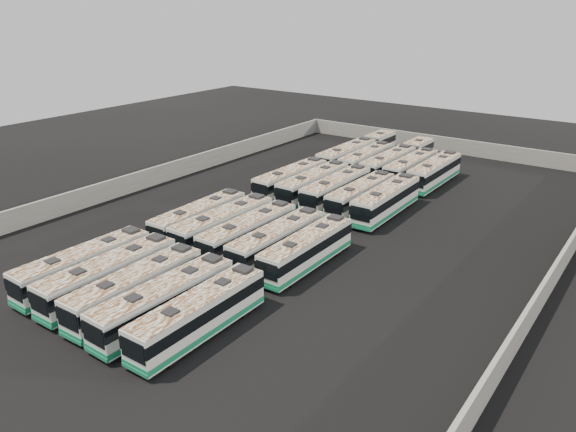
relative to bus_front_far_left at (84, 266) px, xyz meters
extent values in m
plane|color=black|center=(7.29, 19.55, -1.61)|extent=(140.00, 140.00, 0.00)
cube|color=slate|center=(7.29, 55.85, -0.51)|extent=(45.20, 0.30, 2.20)
cube|color=slate|center=(29.59, 19.55, -0.51)|extent=(0.30, 73.20, 2.20)
cube|color=slate|center=(-15.01, 19.55, -0.51)|extent=(0.30, 73.20, 2.20)
cube|color=silver|center=(0.00, 0.00, -0.02)|extent=(2.52, 11.14, 2.54)
cube|color=#14764F|center=(0.00, 0.00, -0.95)|extent=(2.57, 11.19, 0.39)
cube|color=black|center=(0.00, 0.00, 0.40)|extent=(2.58, 11.20, 0.85)
cube|color=black|center=(-0.10, -5.57, 0.28)|extent=(2.04, 0.10, 1.34)
cube|color=#14764F|center=(-0.10, -5.57, -1.13)|extent=(2.31, 0.14, 0.26)
cube|color=beige|center=(0.00, 0.00, 1.28)|extent=(2.47, 10.92, 0.06)
cube|color=black|center=(-0.05, -2.44, 1.38)|extent=(0.89, 0.89, 0.13)
cube|color=black|center=(0.05, 2.44, 1.38)|extent=(0.89, 0.89, 0.13)
cube|color=black|center=(0.09, 4.66, 1.42)|extent=(1.22, 1.04, 0.24)
cylinder|color=black|center=(-1.06, -3.53, -1.15)|extent=(0.28, 0.93, 0.92)
cylinder|color=black|center=(0.92, -3.57, -1.15)|extent=(0.28, 0.93, 0.92)
cylinder|color=black|center=(-0.92, 3.57, -1.15)|extent=(0.28, 0.93, 0.92)
cylinder|color=black|center=(1.06, 3.53, -1.15)|extent=(0.28, 0.93, 0.92)
cube|color=silver|center=(3.02, 0.02, 0.01)|extent=(2.40, 11.27, 2.58)
cube|color=#14764F|center=(3.02, 0.02, -0.94)|extent=(2.45, 11.32, 0.39)
cube|color=black|center=(3.02, 0.02, 0.43)|extent=(2.46, 11.33, 0.86)
cube|color=black|center=(3.05, -5.62, 0.31)|extent=(2.06, 0.07, 1.36)
cube|color=#14764F|center=(3.05, -5.62, -1.12)|extent=(2.35, 0.11, 0.26)
cube|color=beige|center=(3.02, 0.02, 1.32)|extent=(2.35, 11.04, 0.07)
cube|color=black|center=(3.03, -2.45, 1.42)|extent=(0.90, 0.90, 0.13)
cube|color=black|center=(3.01, 2.50, 1.42)|extent=(0.90, 0.90, 0.13)
cube|color=black|center=(3.00, 4.75, 1.46)|extent=(1.22, 1.04, 0.24)
cylinder|color=black|center=(2.04, -3.58, -1.14)|extent=(0.27, 0.94, 0.94)
cylinder|color=black|center=(4.04, -3.57, -1.14)|extent=(0.27, 0.94, 0.94)
cylinder|color=black|center=(2.00, 3.62, -1.14)|extent=(0.27, 0.94, 0.94)
cylinder|color=black|center=(4.01, 3.63, -1.14)|extent=(0.27, 0.94, 0.94)
cube|color=silver|center=(6.12, -0.08, -0.02)|extent=(2.57, 11.13, 2.54)
cube|color=#14764F|center=(6.12, -0.08, -0.95)|extent=(2.62, 11.19, 0.39)
cube|color=black|center=(6.12, -0.08, 0.40)|extent=(2.63, 11.20, 0.85)
cube|color=black|center=(6.25, -5.64, 0.28)|extent=(2.03, 0.11, 1.34)
cube|color=#14764F|center=(6.25, -5.64, -1.13)|extent=(2.31, 0.15, 0.26)
cube|color=beige|center=(6.12, -0.08, 1.28)|extent=(2.52, 10.91, 0.06)
cube|color=black|center=(6.18, -2.52, 1.37)|extent=(0.90, 0.90, 0.13)
cube|color=black|center=(6.07, 2.36, 1.37)|extent=(0.90, 0.90, 0.13)
cube|color=black|center=(6.01, 4.57, 1.42)|extent=(1.22, 1.04, 0.24)
cylinder|color=black|center=(5.22, -3.65, -1.15)|extent=(0.28, 0.93, 0.92)
cylinder|color=black|center=(7.19, -3.60, -1.15)|extent=(0.28, 0.93, 0.92)
cylinder|color=black|center=(5.05, 3.44, -1.15)|extent=(0.28, 0.93, 0.92)
cylinder|color=black|center=(7.03, 3.49, -1.15)|extent=(0.28, 0.93, 0.92)
cube|color=silver|center=(9.15, -0.16, 0.00)|extent=(2.55, 11.23, 2.56)
cube|color=#14764F|center=(9.15, -0.16, -0.94)|extent=(2.60, 11.28, 0.39)
cube|color=black|center=(9.15, -0.16, 0.42)|extent=(2.61, 11.29, 0.86)
cube|color=black|center=(9.04, -5.77, 0.30)|extent=(2.05, 0.10, 1.35)
cube|color=#14764F|center=(9.04, -5.77, -1.13)|extent=(2.33, 0.15, 0.26)
cube|color=beige|center=(9.15, -0.16, 1.30)|extent=(2.50, 11.00, 0.07)
cube|color=black|center=(9.10, -2.62, 1.40)|extent=(0.90, 0.90, 0.13)
cube|color=black|center=(9.20, 2.30, 1.40)|extent=(0.90, 0.90, 0.13)
cube|color=black|center=(9.24, 4.54, 1.44)|extent=(1.23, 1.05, 0.24)
cylinder|color=black|center=(8.08, -3.71, -1.15)|extent=(0.28, 0.94, 0.93)
cylinder|color=black|center=(10.08, -3.75, -1.15)|extent=(0.28, 0.94, 0.93)
cylinder|color=black|center=(8.23, 3.44, -1.15)|extent=(0.28, 0.94, 0.93)
cylinder|color=black|center=(10.22, 3.40, -1.15)|extent=(0.28, 0.94, 0.93)
cube|color=silver|center=(12.16, 0.06, -0.05)|extent=(2.38, 10.91, 2.50)
cube|color=#14764F|center=(12.16, 0.06, -0.96)|extent=(2.43, 10.96, 0.38)
cube|color=black|center=(12.16, 0.06, 0.37)|extent=(2.44, 10.97, 0.83)
cube|color=black|center=(12.22, -5.41, 0.25)|extent=(2.00, 0.08, 1.32)
cube|color=#14764F|center=(12.22, -5.41, -1.14)|extent=(2.27, 0.12, 0.25)
cube|color=beige|center=(12.16, 0.06, 1.23)|extent=(2.33, 10.69, 0.06)
cube|color=black|center=(12.19, -2.34, 1.32)|extent=(0.87, 0.87, 0.13)
cube|color=black|center=(12.14, 2.45, 1.32)|extent=(0.87, 0.87, 0.13)
cube|color=black|center=(12.12, 4.63, 1.36)|extent=(1.19, 1.01, 0.24)
cylinder|color=black|center=(11.23, -3.44, -1.16)|extent=(0.26, 0.91, 0.91)
cylinder|color=black|center=(13.17, -3.42, -1.16)|extent=(0.26, 0.91, 0.91)
cylinder|color=black|center=(11.16, 3.53, -1.16)|extent=(0.26, 0.91, 0.91)
cylinder|color=black|center=(13.10, 3.55, -1.16)|extent=(0.26, 0.91, 0.91)
cube|color=silver|center=(0.10, 12.49, -0.04)|extent=(2.54, 10.98, 2.50)
cube|color=#14764F|center=(0.10, 12.49, -0.96)|extent=(2.59, 11.03, 0.38)
cube|color=black|center=(0.10, 12.49, 0.37)|extent=(2.60, 11.04, 0.84)
cube|color=black|center=(0.23, 7.01, 0.25)|extent=(2.00, 0.11, 1.32)
cube|color=#14764F|center=(0.23, 7.01, -1.14)|extent=(2.28, 0.15, 0.26)
cube|color=beige|center=(0.10, 12.49, 1.24)|extent=(2.49, 10.76, 0.06)
cube|color=black|center=(0.16, 10.09, 1.33)|extent=(0.89, 0.89, 0.13)
cube|color=black|center=(0.04, 14.90, 1.33)|extent=(0.89, 0.89, 0.13)
cube|color=black|center=(-0.01, 17.08, 1.37)|extent=(1.21, 1.03, 0.24)
cylinder|color=black|center=(-0.79, 8.97, -1.16)|extent=(0.28, 0.92, 0.91)
cylinder|color=black|center=(1.16, 9.02, -1.16)|extent=(0.28, 0.92, 0.91)
cylinder|color=black|center=(-0.96, 15.97, -1.16)|extent=(0.28, 0.92, 0.91)
cylinder|color=black|center=(0.99, 16.01, -1.16)|extent=(0.28, 0.92, 0.91)
cube|color=silver|center=(3.10, 12.52, 0.01)|extent=(2.64, 11.36, 2.59)
cube|color=#14764F|center=(3.10, 12.52, -0.93)|extent=(2.69, 11.41, 0.40)
cube|color=black|center=(3.10, 12.52, 0.44)|extent=(2.70, 11.42, 0.87)
cube|color=black|center=(2.96, 6.85, 0.32)|extent=(2.07, 0.11, 1.37)
cube|color=#14764F|center=(2.96, 6.85, -1.12)|extent=(2.36, 0.16, 0.26)
cube|color=beige|center=(3.10, 12.52, 1.34)|extent=(2.59, 11.14, 0.07)
cube|color=black|center=(3.04, 10.03, 1.43)|extent=(0.92, 0.92, 0.13)
cube|color=black|center=(3.16, 15.01, 1.43)|extent=(0.92, 0.92, 0.13)
cube|color=black|center=(3.22, 17.27, 1.48)|extent=(1.25, 1.07, 0.25)
cylinder|color=black|center=(2.00, 8.93, -1.14)|extent=(0.29, 0.95, 0.94)
cylinder|color=black|center=(4.02, 8.88, -1.14)|extent=(0.29, 0.95, 0.94)
cylinder|color=black|center=(2.18, 16.16, -1.14)|extent=(0.29, 0.95, 0.94)
cylinder|color=black|center=(4.20, 16.11, -1.14)|extent=(0.29, 0.95, 0.94)
cube|color=silver|center=(6.07, 12.51, -0.03)|extent=(2.39, 11.04, 2.52)
cube|color=#14764F|center=(6.07, 12.51, -0.95)|extent=(2.44, 11.09, 0.39)
cube|color=black|center=(6.07, 12.51, 0.39)|extent=(2.45, 11.10, 0.84)
cube|color=black|center=(6.02, 6.98, 0.27)|extent=(2.02, 0.08, 1.33)
cube|color=#14764F|center=(6.02, 6.98, -1.14)|extent=(2.30, 0.12, 0.26)
cube|color=beige|center=(6.07, 12.51, 1.26)|extent=(2.35, 10.81, 0.06)
cube|color=black|center=(6.05, 10.09, 1.35)|extent=(0.88, 0.88, 0.13)
cube|color=black|center=(6.09, 14.93, 1.35)|extent=(0.88, 0.88, 0.13)
cube|color=black|center=(6.11, 17.14, 1.40)|extent=(1.20, 1.02, 0.24)
cylinder|color=black|center=(5.05, 8.99, -1.15)|extent=(0.27, 0.92, 0.92)
cylinder|color=black|center=(7.02, 8.98, -1.15)|extent=(0.27, 0.92, 0.92)
cylinder|color=black|center=(5.12, 16.04, -1.15)|extent=(0.27, 0.92, 0.92)
cylinder|color=black|center=(7.08, 16.03, -1.15)|extent=(0.27, 0.92, 0.92)
cube|color=silver|center=(9.19, 12.56, -0.04)|extent=(2.33, 10.94, 2.50)
cube|color=#14764F|center=(9.19, 12.56, -0.96)|extent=(2.38, 10.99, 0.38)
cube|color=black|center=(9.19, 12.56, 0.37)|extent=(2.39, 11.00, 0.84)
cube|color=black|center=(9.16, 7.07, 0.25)|extent=(2.00, 0.07, 1.32)
cube|color=#14764F|center=(9.16, 7.07, -1.14)|extent=(2.28, 0.11, 0.25)
cube|color=beige|center=(9.19, 12.56, 1.24)|extent=(2.29, 10.72, 0.06)
cube|color=black|center=(9.18, 10.15, 1.33)|extent=(0.87, 0.87, 0.13)
cube|color=black|center=(9.20, 14.96, 1.33)|extent=(0.87, 0.87, 0.13)
cube|color=black|center=(9.22, 17.14, 1.37)|extent=(1.19, 1.01, 0.24)
cylinder|color=black|center=(8.20, 9.06, -1.16)|extent=(0.26, 0.91, 0.91)
cylinder|color=black|center=(10.15, 9.05, -1.16)|extent=(0.26, 0.91, 0.91)
cylinder|color=black|center=(8.24, 16.06, -1.16)|extent=(0.26, 0.91, 0.91)
cylinder|color=black|center=(10.18, 16.05, -1.16)|extent=(0.26, 0.91, 0.91)
cube|color=silver|center=(12.18, 12.60, -0.06)|extent=(2.34, 10.82, 2.48)
cube|color=#14764F|center=(12.18, 12.60, -0.96)|extent=(2.39, 10.87, 0.38)
cube|color=black|center=(12.18, 12.60, 0.35)|extent=(2.40, 10.88, 0.83)
cube|color=black|center=(12.23, 7.17, 0.23)|extent=(1.98, 0.08, 1.31)
cube|color=#14764F|center=(12.23, 7.17, -1.14)|extent=(2.25, 0.12, 0.25)
cube|color=beige|center=(12.18, 12.60, 1.20)|extent=(2.29, 10.60, 0.06)
cube|color=black|center=(12.20, 10.22, 1.29)|extent=(0.86, 0.86, 0.13)
cube|color=black|center=(12.17, 14.97, 1.29)|extent=(0.86, 0.86, 0.13)
cube|color=black|center=(12.15, 17.13, 1.34)|extent=(1.18, 1.00, 0.23)
cylinder|color=black|center=(11.25, 9.13, -1.16)|extent=(0.26, 0.90, 0.90)
cylinder|color=black|center=(13.18, 9.15, -1.16)|extent=(0.26, 0.90, 0.90)
cylinder|color=black|center=(11.19, 16.04, -1.16)|extent=(0.26, 0.90, 0.90)
cylinder|color=black|center=(13.12, 16.06, -1.16)|extent=(0.26, 0.90, 0.90)
cube|color=silver|center=(0.10, 27.31, -0.01)|extent=(2.52, 11.17, 2.55)
cube|color=#14764F|center=(0.10, 27.31, -0.94)|extent=(2.57, 11.22, 0.39)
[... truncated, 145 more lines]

